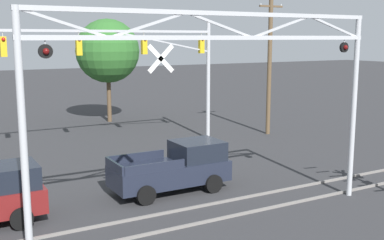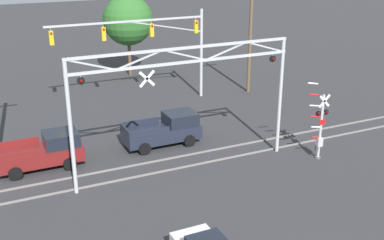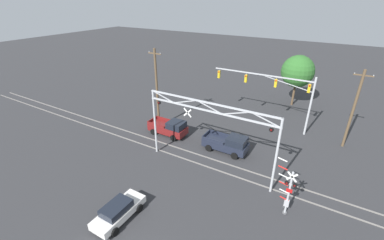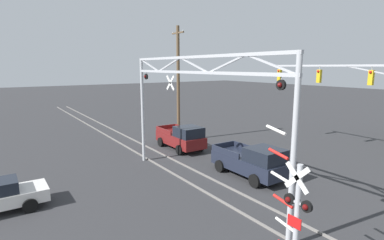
{
  "view_description": "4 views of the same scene",
  "coord_description": "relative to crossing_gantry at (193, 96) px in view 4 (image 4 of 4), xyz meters",
  "views": [
    {
      "loc": [
        -8.47,
        -0.42,
        6.3
      ],
      "look_at": [
        -0.29,
        14.14,
        3.44
      ],
      "focal_mm": 45.0,
      "sensor_mm": 36.0,
      "label": 1
    },
    {
      "loc": [
        -10.22,
        -9.88,
        12.25
      ],
      "look_at": [
        0.01,
        11.93,
        3.33
      ],
      "focal_mm": 45.0,
      "sensor_mm": 36.0,
      "label": 2
    },
    {
      "loc": [
        9.22,
        -5.79,
        15.56
      ],
      "look_at": [
        -2.32,
        13.71,
        4.44
      ],
      "focal_mm": 24.0,
      "sensor_mm": 36.0,
      "label": 3
    },
    {
      "loc": [
        12.65,
        4.12,
        6.59
      ],
      "look_at": [
        -0.78,
        13.2,
        3.69
      ],
      "focal_mm": 28.0,
      "sensor_mm": 36.0,
      "label": 4
    }
  ],
  "objects": [
    {
      "name": "crossing_signal_mast",
      "position": [
        7.84,
        -1.93,
        -3.16
      ],
      "size": [
        1.67,
        0.35,
        4.9
      ],
      "color": "#B7BABF",
      "rests_on": "ground_plane"
    },
    {
      "name": "pickup_truck_lead",
      "position": [
        0.42,
        3.96,
        -4.12
      ],
      "size": [
        4.88,
        2.2,
        2.01
      ],
      "color": "#1E2333",
      "rests_on": "ground_plane"
    },
    {
      "name": "crossing_gantry",
      "position": [
        0.0,
        0.0,
        0.0
      ],
      "size": [
        12.7,
        0.26,
        7.14
      ],
      "color": "#B7BABF",
      "rests_on": "ground_plane"
    },
    {
      "name": "traffic_signal_span",
      "position": [
        3.49,
        12.36,
        0.06
      ],
      "size": [
        12.5,
        0.39,
        7.27
      ],
      "color": "#B7BABF",
      "rests_on": "ground_plane"
    },
    {
      "name": "rail_track_near",
      "position": [
        0.02,
        0.28,
        -5.06
      ],
      "size": [
        80.0,
        0.08,
        0.1
      ],
      "primitive_type": "cube",
      "color": "gray",
      "rests_on": "ground_plane"
    },
    {
      "name": "utility_pole_left",
      "position": [
        -9.77,
        5.07,
        0.05
      ],
      "size": [
        1.8,
        0.28,
        10.01
      ],
      "color": "brown",
      "rests_on": "ground_plane"
    },
    {
      "name": "pickup_truck_following",
      "position": [
        -7.17,
        3.79,
        -4.12
      ],
      "size": [
        4.78,
        2.2,
        2.01
      ],
      "color": "maroon",
      "rests_on": "ground_plane"
    },
    {
      "name": "rail_track_far",
      "position": [
        0.02,
        1.72,
        -5.06
      ],
      "size": [
        80.0,
        0.08,
        0.1
      ],
      "primitive_type": "cube",
      "color": "gray",
      "rests_on": "ground_plane"
    }
  ]
}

